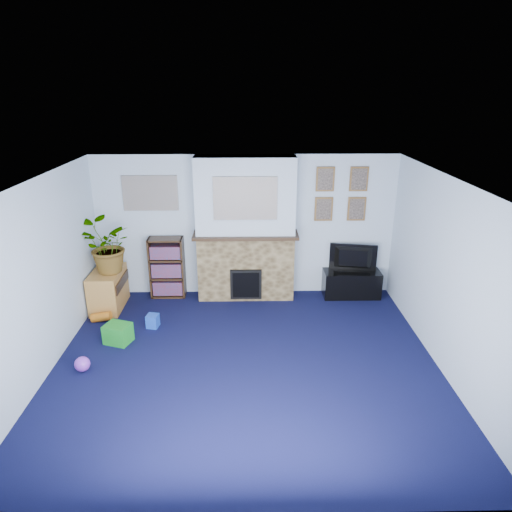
{
  "coord_description": "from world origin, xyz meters",
  "views": [
    {
      "loc": [
        0.03,
        -5.11,
        3.43
      ],
      "look_at": [
        0.15,
        0.77,
        1.22
      ],
      "focal_mm": 32.0,
      "sensor_mm": 36.0,
      "label": 1
    }
  ],
  "objects_px": {
    "television": "(353,259)",
    "sideboard": "(108,287)",
    "bookshelf": "(167,269)",
    "tv_stand": "(351,284)"
  },
  "relations": [
    {
      "from": "tv_stand",
      "to": "sideboard",
      "type": "distance_m",
      "value": 4.07
    },
    {
      "from": "sideboard",
      "to": "television",
      "type": "bearing_deg",
      "value": 5.11
    },
    {
      "from": "bookshelf",
      "to": "television",
      "type": "bearing_deg",
      "value": -1.03
    },
    {
      "from": "television",
      "to": "sideboard",
      "type": "bearing_deg",
      "value": 15.88
    },
    {
      "from": "tv_stand",
      "to": "sideboard",
      "type": "xyz_separation_m",
      "value": [
        -4.05,
        -0.34,
        0.12
      ]
    },
    {
      "from": "tv_stand",
      "to": "bookshelf",
      "type": "relative_size",
      "value": 0.91
    },
    {
      "from": "bookshelf",
      "to": "sideboard",
      "type": "bearing_deg",
      "value": -155.06
    },
    {
      "from": "bookshelf",
      "to": "sideboard",
      "type": "height_order",
      "value": "bookshelf"
    },
    {
      "from": "bookshelf",
      "to": "tv_stand",
      "type": "bearing_deg",
      "value": -1.39
    },
    {
      "from": "television",
      "to": "sideboard",
      "type": "relative_size",
      "value": 0.97
    }
  ]
}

